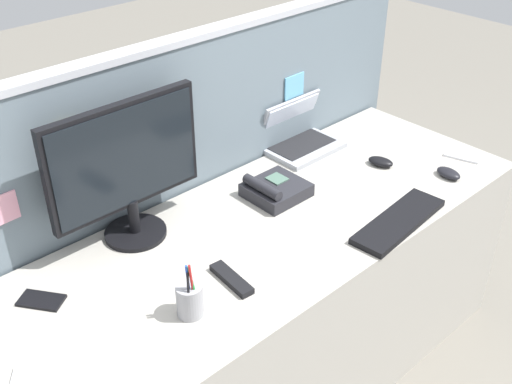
{
  "coord_description": "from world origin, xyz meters",
  "views": [
    {
      "loc": [
        -1.18,
        -1.22,
        1.98
      ],
      "look_at": [
        0.0,
        0.05,
        0.88
      ],
      "focal_mm": 43.8,
      "sensor_mm": 36.0,
      "label": 1
    }
  ],
  "objects_px": {
    "laptop": "(297,136)",
    "computer_mouse_left_hand": "(380,161)",
    "pen_cup": "(190,299)",
    "computer_mouse_right_hand": "(448,173)",
    "cell_phone_white_slab": "(463,155)",
    "desktop_monitor": "(126,165)",
    "desk_phone": "(275,189)",
    "keyboard_main": "(399,221)",
    "tv_remote": "(231,279)",
    "cell_phone_black_slab": "(41,300)"
  },
  "relations": [
    {
      "from": "laptop",
      "to": "computer_mouse_left_hand",
      "type": "xyz_separation_m",
      "value": [
        0.13,
        -0.33,
        -0.03
      ]
    },
    {
      "from": "laptop",
      "to": "pen_cup",
      "type": "relative_size",
      "value": 1.59
    },
    {
      "from": "computer_mouse_right_hand",
      "to": "pen_cup",
      "type": "distance_m",
      "value": 1.18
    },
    {
      "from": "computer_mouse_right_hand",
      "to": "cell_phone_white_slab",
      "type": "distance_m",
      "value": 0.19
    },
    {
      "from": "desktop_monitor",
      "to": "desk_phone",
      "type": "relative_size",
      "value": 2.6
    },
    {
      "from": "desktop_monitor",
      "to": "pen_cup",
      "type": "relative_size",
      "value": 2.78
    },
    {
      "from": "keyboard_main",
      "to": "pen_cup",
      "type": "height_order",
      "value": "pen_cup"
    },
    {
      "from": "computer_mouse_left_hand",
      "to": "tv_remote",
      "type": "height_order",
      "value": "computer_mouse_left_hand"
    },
    {
      "from": "cell_phone_white_slab",
      "to": "keyboard_main",
      "type": "bearing_deg",
      "value": 173.15
    },
    {
      "from": "computer_mouse_left_hand",
      "to": "tv_remote",
      "type": "relative_size",
      "value": 0.59
    },
    {
      "from": "cell_phone_white_slab",
      "to": "pen_cup",
      "type": "bearing_deg",
      "value": 161.44
    },
    {
      "from": "computer_mouse_left_hand",
      "to": "cell_phone_white_slab",
      "type": "distance_m",
      "value": 0.35
    },
    {
      "from": "laptop",
      "to": "cell_phone_black_slab",
      "type": "height_order",
      "value": "laptop"
    },
    {
      "from": "desk_phone",
      "to": "tv_remote",
      "type": "xyz_separation_m",
      "value": [
        -0.42,
        -0.25,
        -0.02
      ]
    },
    {
      "from": "keyboard_main",
      "to": "cell_phone_black_slab",
      "type": "height_order",
      "value": "keyboard_main"
    },
    {
      "from": "desktop_monitor",
      "to": "computer_mouse_left_hand",
      "type": "height_order",
      "value": "desktop_monitor"
    },
    {
      "from": "tv_remote",
      "to": "keyboard_main",
      "type": "bearing_deg",
      "value": -9.63
    },
    {
      "from": "desktop_monitor",
      "to": "desk_phone",
      "type": "distance_m",
      "value": 0.57
    },
    {
      "from": "computer_mouse_right_hand",
      "to": "keyboard_main",
      "type": "bearing_deg",
      "value": -165.14
    },
    {
      "from": "computer_mouse_left_hand",
      "to": "laptop",
      "type": "bearing_deg",
      "value": 95.69
    },
    {
      "from": "keyboard_main",
      "to": "pen_cup",
      "type": "bearing_deg",
      "value": 165.09
    },
    {
      "from": "laptop",
      "to": "cell_phone_white_slab",
      "type": "height_order",
      "value": "laptop"
    },
    {
      "from": "computer_mouse_left_hand",
      "to": "cell_phone_black_slab",
      "type": "bearing_deg",
      "value": 157.18
    },
    {
      "from": "desk_phone",
      "to": "tv_remote",
      "type": "height_order",
      "value": "desk_phone"
    },
    {
      "from": "computer_mouse_left_hand",
      "to": "cell_phone_black_slab",
      "type": "distance_m",
      "value": 1.35
    },
    {
      "from": "cell_phone_black_slab",
      "to": "laptop",
      "type": "bearing_deg",
      "value": -28.25
    },
    {
      "from": "keyboard_main",
      "to": "computer_mouse_left_hand",
      "type": "xyz_separation_m",
      "value": [
        0.27,
        0.29,
        0.01
      ]
    },
    {
      "from": "cell_phone_black_slab",
      "to": "pen_cup",
      "type": "bearing_deg",
      "value": -84.92
    },
    {
      "from": "computer_mouse_right_hand",
      "to": "computer_mouse_left_hand",
      "type": "xyz_separation_m",
      "value": [
        -0.12,
        0.23,
        0.0
      ]
    },
    {
      "from": "computer_mouse_right_hand",
      "to": "pen_cup",
      "type": "height_order",
      "value": "pen_cup"
    },
    {
      "from": "computer_mouse_left_hand",
      "to": "pen_cup",
      "type": "distance_m",
      "value": 1.07
    },
    {
      "from": "pen_cup",
      "to": "cell_phone_black_slab",
      "type": "bearing_deg",
      "value": 130.67
    },
    {
      "from": "keyboard_main",
      "to": "computer_mouse_left_hand",
      "type": "height_order",
      "value": "computer_mouse_left_hand"
    },
    {
      "from": "computer_mouse_right_hand",
      "to": "computer_mouse_left_hand",
      "type": "relative_size",
      "value": 1.0
    },
    {
      "from": "cell_phone_black_slab",
      "to": "cell_phone_white_slab",
      "type": "bearing_deg",
      "value": -47.94
    },
    {
      "from": "cell_phone_black_slab",
      "to": "cell_phone_white_slab",
      "type": "height_order",
      "value": "same"
    },
    {
      "from": "laptop",
      "to": "desk_phone",
      "type": "xyz_separation_m",
      "value": [
        -0.33,
        -0.21,
        -0.02
      ]
    },
    {
      "from": "desktop_monitor",
      "to": "cell_phone_black_slab",
      "type": "bearing_deg",
      "value": -165.72
    },
    {
      "from": "cell_phone_black_slab",
      "to": "computer_mouse_left_hand",
      "type": "bearing_deg",
      "value": -43.0
    },
    {
      "from": "computer_mouse_left_hand",
      "to": "pen_cup",
      "type": "bearing_deg",
      "value": 173.0
    },
    {
      "from": "desk_phone",
      "to": "cell_phone_white_slab",
      "type": "relative_size",
      "value": 1.48
    },
    {
      "from": "desk_phone",
      "to": "computer_mouse_left_hand",
      "type": "distance_m",
      "value": 0.48
    },
    {
      "from": "desk_phone",
      "to": "keyboard_main",
      "type": "relative_size",
      "value": 0.49
    },
    {
      "from": "desktop_monitor",
      "to": "computer_mouse_right_hand",
      "type": "height_order",
      "value": "desktop_monitor"
    },
    {
      "from": "desktop_monitor",
      "to": "computer_mouse_right_hand",
      "type": "bearing_deg",
      "value": -25.05
    },
    {
      "from": "keyboard_main",
      "to": "computer_mouse_left_hand",
      "type": "distance_m",
      "value": 0.4
    },
    {
      "from": "laptop",
      "to": "pen_cup",
      "type": "bearing_deg",
      "value": -152.34
    },
    {
      "from": "computer_mouse_left_hand",
      "to": "pen_cup",
      "type": "xyz_separation_m",
      "value": [
        -1.06,
        -0.16,
        0.04
      ]
    },
    {
      "from": "desktop_monitor",
      "to": "cell_phone_black_slab",
      "type": "relative_size",
      "value": 4.12
    },
    {
      "from": "cell_phone_black_slab",
      "to": "keyboard_main",
      "type": "bearing_deg",
      "value": -59.16
    }
  ]
}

